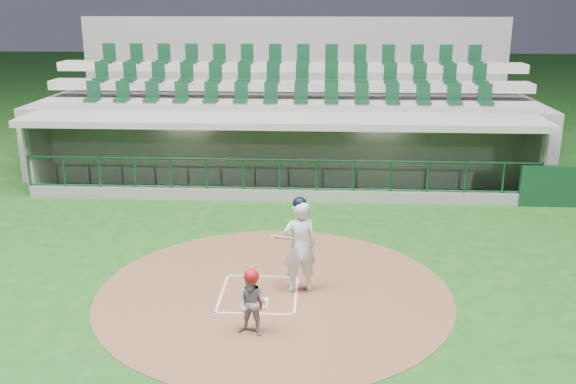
% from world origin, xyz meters
% --- Properties ---
extents(ground, '(120.00, 120.00, 0.00)m').
position_xyz_m(ground, '(0.00, 0.00, 0.00)').
color(ground, '#164513').
rests_on(ground, ground).
extents(dirt_circle, '(7.20, 7.20, 0.01)m').
position_xyz_m(dirt_circle, '(0.30, -0.20, 0.01)').
color(dirt_circle, brown).
rests_on(dirt_circle, ground).
extents(home_plate, '(0.43, 0.43, 0.02)m').
position_xyz_m(home_plate, '(0.00, -0.70, 0.02)').
color(home_plate, white).
rests_on(home_plate, dirt_circle).
extents(batter_box_chalk, '(1.55, 1.80, 0.01)m').
position_xyz_m(batter_box_chalk, '(0.00, -0.30, 0.02)').
color(batter_box_chalk, white).
rests_on(batter_box_chalk, ground).
extents(dugout_structure, '(16.40, 3.70, 3.00)m').
position_xyz_m(dugout_structure, '(0.13, 7.85, 0.95)').
color(dugout_structure, slate).
rests_on(dugout_structure, ground).
extents(seating_deck, '(17.00, 6.72, 5.15)m').
position_xyz_m(seating_deck, '(0.00, 10.91, 1.42)').
color(seating_deck, gray).
rests_on(seating_deck, ground).
extents(batter, '(0.94, 0.97, 2.01)m').
position_xyz_m(batter, '(0.81, -0.09, 1.01)').
color(batter, silver).
rests_on(batter, dirt_circle).
extents(catcher, '(0.67, 0.59, 1.25)m').
position_xyz_m(catcher, '(0.05, -1.91, 0.63)').
color(catcher, gray).
rests_on(catcher, dirt_circle).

